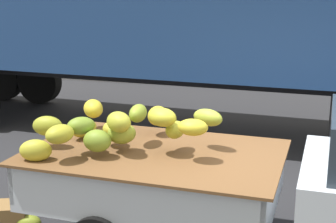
# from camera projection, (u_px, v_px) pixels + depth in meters

# --- Properties ---
(curb_strip) EXTENTS (80.00, 0.80, 0.16)m
(curb_strip) POSITION_uv_depth(u_px,v_px,m) (288.00, 86.00, 14.03)
(curb_strip) COLOR gray
(curb_strip) RESTS_ON ground
(pickup_truck) EXTENTS (4.94, 1.95, 1.70)m
(pickup_truck) POSITION_uv_depth(u_px,v_px,m) (332.00, 189.00, 5.00)
(pickup_truck) COLOR silver
(pickup_truck) RESTS_ON ground
(semi_trailer) EXTENTS (12.11, 3.16, 3.95)m
(semi_trailer) POSITION_uv_depth(u_px,v_px,m) (158.00, 1.00, 9.63)
(semi_trailer) COLOR navy
(semi_trailer) RESTS_ON ground
(fallen_banana_bunch_near_tailgate) EXTENTS (0.37, 0.23, 0.19)m
(fallen_banana_bunch_near_tailgate) POSITION_uv_depth(u_px,v_px,m) (27.00, 222.00, 6.04)
(fallen_banana_bunch_near_tailgate) COLOR olive
(fallen_banana_bunch_near_tailgate) RESTS_ON ground
(produce_crate) EXTENTS (0.62, 0.53, 0.28)m
(produce_crate) POSITION_uv_depth(u_px,v_px,m) (5.00, 215.00, 6.11)
(produce_crate) COLOR olive
(produce_crate) RESTS_ON ground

